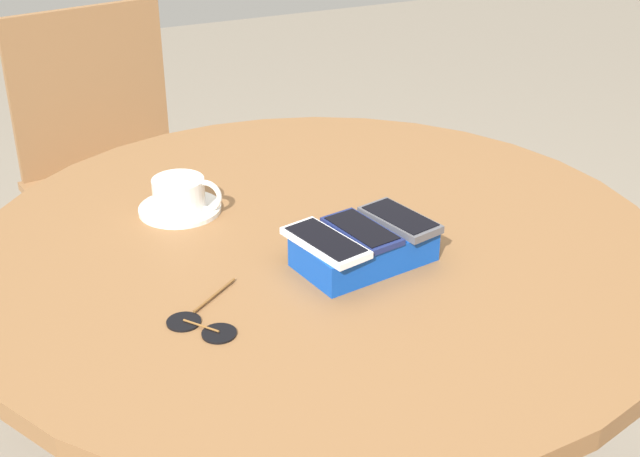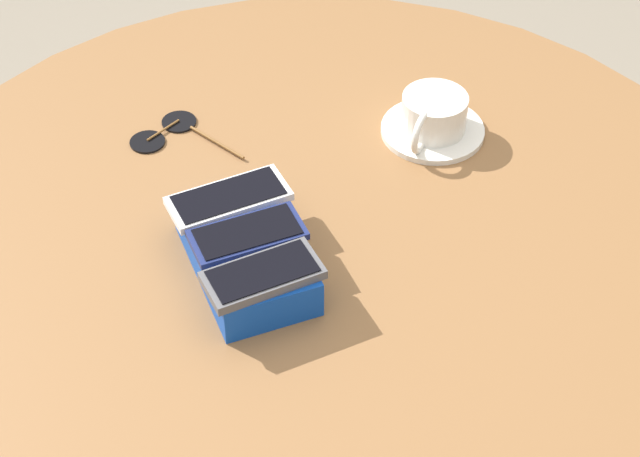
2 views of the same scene
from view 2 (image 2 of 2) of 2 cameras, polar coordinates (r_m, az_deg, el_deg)
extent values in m
cylinder|color=#2D2D2D|center=(1.54, 0.00, -10.35)|extent=(0.07, 0.07, 0.67)
cylinder|color=brown|center=(1.28, 0.00, -1.14)|extent=(1.10, 1.10, 0.03)
cube|color=#0F42AD|center=(1.22, -3.98, -1.43)|extent=(0.21, 0.15, 0.05)
cube|color=white|center=(1.24, -1.42, -1.01)|extent=(0.11, 0.02, 0.02)
cube|color=#515156|center=(1.16, -3.07, -2.51)|extent=(0.09, 0.14, 0.01)
cube|color=black|center=(1.15, -3.08, -2.28)|extent=(0.08, 0.12, 0.00)
cube|color=navy|center=(1.20, -3.90, -0.34)|extent=(0.08, 0.14, 0.01)
cube|color=black|center=(1.20, -3.91, -0.16)|extent=(0.07, 0.12, 0.00)
cube|color=silver|center=(1.25, -4.89, 1.59)|extent=(0.09, 0.15, 0.01)
cube|color=black|center=(1.25, -4.91, 1.80)|extent=(0.08, 0.14, 0.00)
cylinder|color=silver|center=(1.43, 6.02, 5.23)|extent=(0.14, 0.14, 0.01)
cylinder|color=silver|center=(1.41, 6.11, 6.16)|extent=(0.09, 0.09, 0.05)
cylinder|color=brown|center=(1.40, 6.17, 6.77)|extent=(0.08, 0.08, 0.00)
torus|color=silver|center=(1.38, 5.42, 5.10)|extent=(0.05, 0.04, 0.06)
cylinder|color=black|center=(1.43, -9.19, 4.58)|extent=(0.05, 0.05, 0.00)
cylinder|color=black|center=(1.45, -7.53, 5.66)|extent=(0.05, 0.05, 0.00)
cylinder|color=brown|center=(1.44, -8.36, 5.22)|extent=(0.04, 0.05, 0.00)
cylinder|color=brown|center=(1.41, -5.52, 4.60)|extent=(0.08, 0.06, 0.00)
cylinder|color=brown|center=(1.97, 15.54, -2.68)|extent=(0.04, 0.04, 0.46)
camera|label=1|loc=(1.69, -50.05, 22.44)|focal=50.00mm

